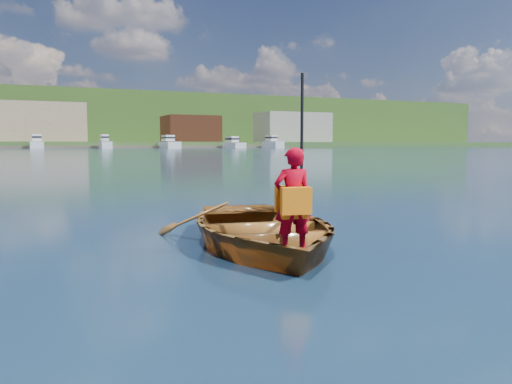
# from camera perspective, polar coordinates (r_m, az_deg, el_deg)

# --- Properties ---
(ground) EXTENTS (600.00, 600.00, 0.00)m
(ground) POSITION_cam_1_polar(r_m,az_deg,el_deg) (6.50, 6.07, -6.24)
(ground) COLOR #132546
(ground) RESTS_ON ground
(rowboat) EXTENTS (3.20, 4.04, 0.76)m
(rowboat) POSITION_cam_1_polar(r_m,az_deg,el_deg) (6.48, 0.53, -4.20)
(rowboat) COLOR brown
(rowboat) RESTS_ON ground
(child_paddler) EXTENTS (0.47, 0.38, 2.02)m
(child_paddler) POSITION_cam_1_polar(r_m,az_deg,el_deg) (5.60, 4.25, -0.92)
(child_paddler) COLOR #A40013
(child_paddler) RESTS_ON ground
(shoreline) EXTENTS (400.00, 140.00, 22.00)m
(shoreline) POSITION_cam_1_polar(r_m,az_deg,el_deg) (242.35, -22.63, 7.23)
(shoreline) COLOR #3A5F24
(shoreline) RESTS_ON ground
(dock) EXTENTS (159.97, 13.16, 0.80)m
(dock) POSITION_cam_1_polar(r_m,az_deg,el_deg) (153.84, -19.79, 4.85)
(dock) COLOR brown
(dock) RESTS_ON ground
(waterfront_buildings) EXTENTS (202.00, 16.00, 14.00)m
(waterfront_buildings) POSITION_cam_1_polar(r_m,az_deg,el_deg) (170.73, -24.94, 7.17)
(waterfront_buildings) COLOR brown
(waterfront_buildings) RESTS_ON ground
(marina_yachts) EXTENTS (140.55, 13.98, 4.41)m
(marina_yachts) POSITION_cam_1_polar(r_m,az_deg,el_deg) (149.06, -20.21, 5.22)
(marina_yachts) COLOR silver
(marina_yachts) RESTS_ON ground
(hillside_trees) EXTENTS (287.08, 74.57, 23.05)m
(hillside_trees) POSITION_cam_1_polar(r_m,az_deg,el_deg) (254.73, -26.21, 9.21)
(hillside_trees) COLOR #382314
(hillside_trees) RESTS_ON ground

